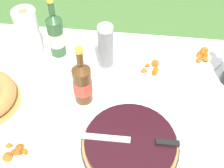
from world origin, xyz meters
name	(u,v)px	position (x,y,z in m)	size (l,w,h in m)	color
garden_table	(97,125)	(0.00, 0.00, 0.65)	(1.47, 1.12, 0.72)	brown
tablecloth	(97,118)	(0.00, 0.00, 0.71)	(1.48, 1.13, 0.10)	white
berry_tart	(130,144)	(0.15, -0.14, 0.75)	(0.39, 0.39, 0.06)	#38383D
serving_knife	(138,140)	(0.18, -0.14, 0.78)	(0.38, 0.03, 0.01)	silver
cup_stack	(105,47)	(0.00, 0.31, 0.84)	(0.07, 0.07, 0.24)	white
cider_bottle_green	(56,34)	(-0.25, 0.37, 0.84)	(0.08, 0.08, 0.32)	#2D562D
cider_bottle_amber	(82,82)	(-0.07, 0.09, 0.83)	(0.08, 0.08, 0.30)	brown
snack_plate_near	(151,67)	(0.22, 0.31, 0.73)	(0.21, 0.21, 0.06)	white
snack_plate_left	(18,150)	(-0.28, -0.20, 0.73)	(0.19, 0.19, 0.05)	white
snack_plate_right	(202,55)	(0.47, 0.42, 0.73)	(0.21, 0.21, 0.05)	white
paper_towel_roll	(29,34)	(-0.38, 0.35, 0.85)	(0.11, 0.11, 0.26)	white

